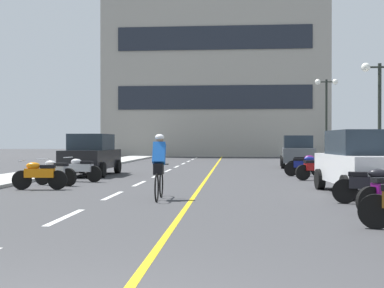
# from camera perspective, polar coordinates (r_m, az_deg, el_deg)

# --- Properties ---
(ground_plane) EXTENTS (140.00, 140.00, 0.00)m
(ground_plane) POSITION_cam_1_polar(r_m,az_deg,el_deg) (24.92, 1.59, -3.14)
(ground_plane) COLOR #38383A
(curb_left) EXTENTS (2.40, 72.00, 0.12)m
(curb_left) POSITION_cam_1_polar(r_m,az_deg,el_deg) (29.15, -12.38, -2.52)
(curb_left) COLOR #A8A8A3
(curb_left) RESTS_ON ground
(curb_right) EXTENTS (2.40, 72.00, 0.12)m
(curb_right) POSITION_cam_1_polar(r_m,az_deg,el_deg) (28.49, 16.55, -2.60)
(curb_right) COLOR #A8A8A3
(curb_right) RESTS_ON ground
(lane_dash_1) EXTENTS (0.14, 2.20, 0.01)m
(lane_dash_1) POSITION_cam_1_polar(r_m,az_deg,el_deg) (10.49, -13.97, -7.93)
(lane_dash_1) COLOR silver
(lane_dash_1) RESTS_ON ground
(lane_dash_2) EXTENTS (0.14, 2.20, 0.01)m
(lane_dash_2) POSITION_cam_1_polar(r_m,az_deg,el_deg) (14.31, -8.83, -5.71)
(lane_dash_2) COLOR silver
(lane_dash_2) RESTS_ON ground
(lane_dash_3) EXTENTS (0.14, 2.20, 0.01)m
(lane_dash_3) POSITION_cam_1_polar(r_m,az_deg,el_deg) (18.21, -5.90, -4.41)
(lane_dash_3) COLOR silver
(lane_dash_3) RESTS_ON ground
(lane_dash_4) EXTENTS (0.14, 2.20, 0.01)m
(lane_dash_4) POSITION_cam_1_polar(r_m,az_deg,el_deg) (22.14, -4.00, -3.57)
(lane_dash_4) COLOR silver
(lane_dash_4) RESTS_ON ground
(lane_dash_5) EXTENTS (0.14, 2.20, 0.01)m
(lane_dash_5) POSITION_cam_1_polar(r_m,az_deg,el_deg) (26.09, -2.69, -2.98)
(lane_dash_5) COLOR silver
(lane_dash_5) RESTS_ON ground
(lane_dash_6) EXTENTS (0.14, 2.20, 0.01)m
(lane_dash_6) POSITION_cam_1_polar(r_m,az_deg,el_deg) (30.06, -1.72, -2.54)
(lane_dash_6) COLOR silver
(lane_dash_6) RESTS_ON ground
(lane_dash_7) EXTENTS (0.14, 2.20, 0.01)m
(lane_dash_7) POSITION_cam_1_polar(r_m,az_deg,el_deg) (34.04, -0.97, -2.20)
(lane_dash_7) COLOR silver
(lane_dash_7) RESTS_ON ground
(lane_dash_8) EXTENTS (0.14, 2.20, 0.01)m
(lane_dash_8) POSITION_cam_1_polar(r_m,az_deg,el_deg) (38.01, -0.39, -1.94)
(lane_dash_8) COLOR silver
(lane_dash_8) RESTS_ON ground
(lane_dash_9) EXTENTS (0.14, 2.20, 0.01)m
(lane_dash_9) POSITION_cam_1_polar(r_m,az_deg,el_deg) (42.00, 0.09, -1.72)
(lane_dash_9) COLOR silver
(lane_dash_9) RESTS_ON ground
(lane_dash_10) EXTENTS (0.14, 2.20, 0.01)m
(lane_dash_10) POSITION_cam_1_polar(r_m,az_deg,el_deg) (45.98, 0.48, -1.54)
(lane_dash_10) COLOR silver
(lane_dash_10) RESTS_ON ground
(lane_dash_11) EXTENTS (0.14, 2.20, 0.01)m
(lane_dash_11) POSITION_cam_1_polar(r_m,az_deg,el_deg) (49.97, 0.81, -1.39)
(lane_dash_11) COLOR silver
(lane_dash_11) RESTS_ON ground
(centre_line_yellow) EXTENTS (0.12, 66.00, 0.01)m
(centre_line_yellow) POSITION_cam_1_polar(r_m,az_deg,el_deg) (27.90, 2.43, -2.76)
(centre_line_yellow) COLOR gold
(centre_line_yellow) RESTS_ON ground
(office_building) EXTENTS (22.16, 7.48, 19.00)m
(office_building) POSITION_cam_1_polar(r_m,az_deg,el_deg) (53.16, 2.62, 8.97)
(office_building) COLOR #9E998E
(office_building) RESTS_ON ground
(street_lamp_mid) EXTENTS (1.46, 0.36, 4.55)m
(street_lamp_mid) POSITION_cam_1_polar(r_m,az_deg,el_deg) (21.96, 20.24, 5.51)
(street_lamp_mid) COLOR black
(street_lamp_mid) RESTS_ON curb_right
(street_lamp_far) EXTENTS (1.46, 0.36, 5.37)m
(street_lamp_far) POSITION_cam_1_polar(r_m,az_deg,el_deg) (33.90, 14.80, 4.57)
(street_lamp_far) COLOR black
(street_lamp_far) RESTS_ON curb_right
(parked_car_near) EXTENTS (2.16, 4.31, 1.82)m
(parked_car_near) POSITION_cam_1_polar(r_m,az_deg,el_deg) (15.27, 18.44, -1.91)
(parked_car_near) COLOR black
(parked_car_near) RESTS_ON ground
(parked_car_mid) EXTENTS (1.94, 4.21, 1.82)m
(parked_car_mid) POSITION_cam_1_polar(r_m,az_deg,el_deg) (22.93, -11.18, -1.16)
(parked_car_mid) COLOR black
(parked_car_mid) RESTS_ON ground
(parked_car_far) EXTENTS (2.17, 4.32, 1.82)m
(parked_car_far) POSITION_cam_1_polar(r_m,az_deg,el_deg) (29.70, 11.73, -0.82)
(parked_car_far) COLOR black
(parked_car_far) RESTS_ON ground
(motorcycle_3) EXTENTS (1.67, 0.71, 0.92)m
(motorcycle_3) POSITION_cam_1_polar(r_m,az_deg,el_deg) (12.83, 19.24, -4.32)
(motorcycle_3) COLOR black
(motorcycle_3) RESTS_ON ground
(motorcycle_4) EXTENTS (1.70, 0.60, 0.92)m
(motorcycle_4) POSITION_cam_1_polar(r_m,az_deg,el_deg) (16.50, -16.70, -3.28)
(motorcycle_4) COLOR black
(motorcycle_4) RESTS_ON ground
(motorcycle_5) EXTENTS (1.64, 0.80, 0.92)m
(motorcycle_5) POSITION_cam_1_polar(r_m,az_deg,el_deg) (17.89, -15.07, -3.00)
(motorcycle_5) COLOR black
(motorcycle_5) RESTS_ON ground
(motorcycle_6) EXTENTS (1.67, 0.68, 0.92)m
(motorcycle_6) POSITION_cam_1_polar(r_m,az_deg,el_deg) (19.31, -12.34, -2.75)
(motorcycle_6) COLOR black
(motorcycle_6) RESTS_ON ground
(motorcycle_7) EXTENTS (1.64, 0.79, 0.92)m
(motorcycle_7) POSITION_cam_1_polar(r_m,az_deg,el_deg) (20.26, 13.72, -2.61)
(motorcycle_7) COLOR black
(motorcycle_7) RESTS_ON ground
(motorcycle_8) EXTENTS (1.70, 0.60, 0.92)m
(motorcycle_8) POSITION_cam_1_polar(r_m,az_deg,el_deg) (22.27, 12.48, -2.34)
(motorcycle_8) COLOR black
(motorcycle_8) RESTS_ON ground
(motorcycle_9) EXTENTS (1.65, 0.76, 0.92)m
(motorcycle_9) POSITION_cam_1_polar(r_m,az_deg,el_deg) (24.13, 12.54, -2.14)
(motorcycle_9) COLOR black
(motorcycle_9) RESTS_ON ground
(cyclist_rider) EXTENTS (0.42, 1.77, 1.71)m
(cyclist_rider) POSITION_cam_1_polar(r_m,az_deg,el_deg) (13.24, -3.70, -2.36)
(cyclist_rider) COLOR black
(cyclist_rider) RESTS_ON ground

